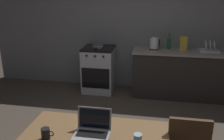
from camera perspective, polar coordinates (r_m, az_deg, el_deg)
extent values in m
cube|color=slate|center=(5.03, 7.29, 10.10)|extent=(6.40, 0.10, 2.59)
cube|color=#282623|center=(4.92, 17.42, -1.12)|extent=(2.10, 0.60, 0.86)
cube|color=gray|center=(4.80, 17.92, 3.96)|extent=(2.16, 0.64, 0.04)
cube|color=#B7BABF|center=(5.00, -3.00, 0.01)|extent=(0.60, 0.60, 0.86)
cube|color=black|center=(4.88, -3.09, 5.04)|extent=(0.60, 0.60, 0.04)
cube|color=black|center=(4.74, -3.82, -1.94)|extent=(0.54, 0.01, 0.40)
cylinder|color=black|center=(4.64, -5.88, 3.27)|extent=(0.04, 0.02, 0.04)
cylinder|color=black|center=(4.60, -3.96, 3.19)|extent=(0.04, 0.02, 0.04)
cylinder|color=black|center=(4.56, -2.01, 3.10)|extent=(0.04, 0.02, 0.04)
cube|color=#4C331E|center=(2.45, 17.31, -15.04)|extent=(0.38, 0.04, 0.42)
cube|color=#99999E|center=(2.31, -4.76, -14.89)|extent=(0.32, 0.22, 0.02)
cube|color=black|center=(2.31, -4.66, -14.48)|extent=(0.28, 0.12, 0.00)
cube|color=#99999E|center=(2.35, -4.05, -10.97)|extent=(0.32, 0.04, 0.21)
cube|color=black|center=(2.35, -4.08, -11.04)|extent=(0.29, 0.03, 0.18)
cylinder|color=black|center=(4.75, 9.62, 4.82)|extent=(0.17, 0.17, 0.02)
cylinder|color=silver|center=(4.72, 9.68, 6.08)|extent=(0.16, 0.16, 0.19)
cylinder|color=silver|center=(4.70, 9.75, 7.32)|extent=(0.09, 0.09, 0.02)
cube|color=black|center=(4.72, 10.84, 6.13)|extent=(0.02, 0.02, 0.14)
cylinder|color=gray|center=(4.85, -3.29, 5.29)|extent=(0.20, 0.20, 0.01)
torus|color=gray|center=(4.85, -3.30, 5.65)|extent=(0.22, 0.22, 0.02)
cylinder|color=black|center=(4.67, -3.83, 4.94)|extent=(0.02, 0.18, 0.02)
cylinder|color=black|center=(2.33, -15.03, -13.94)|extent=(0.08, 0.08, 0.10)
torus|color=black|center=(2.31, -13.87, -14.03)|extent=(0.05, 0.01, 0.05)
cube|color=gold|center=(4.77, 16.12, 5.87)|extent=(0.13, 0.05, 0.26)
cube|color=silver|center=(4.84, 21.42, 4.13)|extent=(0.34, 0.26, 0.03)
cylinder|color=beige|center=(4.81, 20.75, 5.40)|extent=(0.04, 0.18, 0.18)
cylinder|color=beige|center=(4.82, 21.57, 5.34)|extent=(0.04, 0.18, 0.18)
cylinder|color=beige|center=(4.84, 22.38, 5.28)|extent=(0.04, 0.18, 0.18)
cylinder|color=#19592D|center=(4.81, 12.92, 5.93)|extent=(0.07, 0.07, 0.21)
cone|color=#19592D|center=(4.78, 13.03, 7.50)|extent=(0.07, 0.07, 0.06)
cylinder|color=black|center=(4.78, 13.07, 7.97)|extent=(0.03, 0.03, 0.02)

